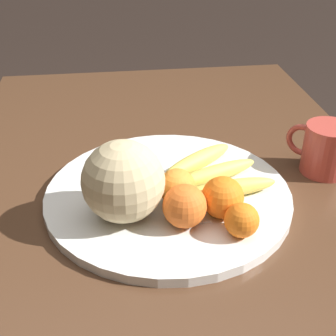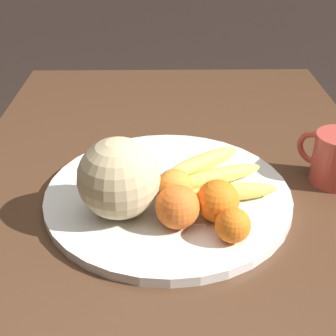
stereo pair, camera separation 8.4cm
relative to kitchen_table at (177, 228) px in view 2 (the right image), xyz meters
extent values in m
cube|color=#4C301E|center=(0.00, 0.00, 0.07)|extent=(1.37, 0.88, 0.04)
cube|color=#4C301E|center=(-0.60, -0.35, -0.28)|extent=(0.07, 0.07, 0.66)
cube|color=#4C301E|center=(-0.60, 0.35, -0.28)|extent=(0.07, 0.07, 0.66)
cylinder|color=white|center=(0.03, -0.02, 0.10)|extent=(0.46, 0.46, 0.02)
torus|color=navy|center=(0.03, -0.02, 0.11)|extent=(0.46, 0.46, 0.01)
sphere|color=#C6B284|center=(0.10, -0.10, 0.18)|extent=(0.14, 0.14, 0.14)
sphere|color=brown|center=(0.05, -0.01, 0.13)|extent=(0.02, 0.02, 0.02)
ellipsoid|color=#E5D156|center=(0.06, 0.09, 0.13)|extent=(0.06, 0.18, 0.03)
ellipsoid|color=#E5D156|center=(0.01, 0.07, 0.13)|extent=(0.10, 0.19, 0.03)
ellipsoid|color=#E5D156|center=(-0.04, 0.05, 0.13)|extent=(0.14, 0.17, 0.03)
sphere|color=orange|center=(0.12, 0.06, 0.15)|extent=(0.07, 0.07, 0.07)
sphere|color=orange|center=(0.13, -0.01, 0.15)|extent=(0.07, 0.07, 0.07)
sphere|color=orange|center=(0.17, 0.08, 0.14)|extent=(0.06, 0.06, 0.06)
sphere|color=orange|center=(0.07, -0.01, 0.15)|extent=(0.07, 0.07, 0.07)
cube|color=white|center=(0.09, 0.02, 0.11)|extent=(0.10, 0.04, 0.00)
torus|color=#B74238|center=(-0.06, 0.27, 0.15)|extent=(0.06, 0.06, 0.07)
camera|label=1|loc=(0.75, -0.11, 0.60)|focal=50.00mm
camera|label=2|loc=(0.75, -0.03, 0.60)|focal=50.00mm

